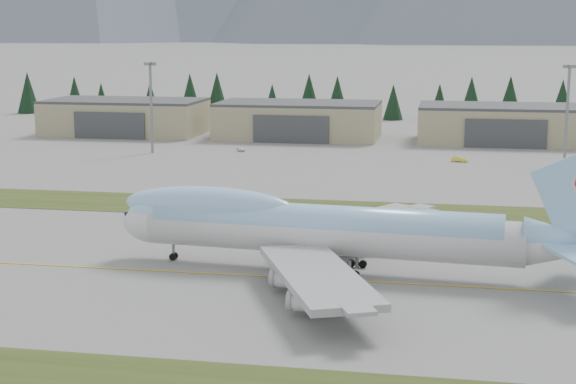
% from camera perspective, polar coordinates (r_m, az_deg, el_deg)
% --- Properties ---
extents(ground, '(7000.00, 7000.00, 0.00)m').
position_cam_1_polar(ground, '(119.43, -4.51, -5.32)').
color(ground, slate).
rests_on(ground, ground).
extents(grass_strip_far, '(400.00, 18.00, 0.08)m').
position_cam_1_polar(grass_strip_far, '(162.08, -0.41, -1.05)').
color(grass_strip_far, '#2E4017').
rests_on(grass_strip_far, ground).
extents(taxiway_line_main, '(400.00, 0.40, 0.02)m').
position_cam_1_polar(taxiway_line_main, '(119.43, -4.51, -5.32)').
color(taxiway_line_main, gold).
rests_on(taxiway_line_main, ground).
extents(boeing_747_freighter, '(67.84, 58.37, 17.86)m').
position_cam_1_polar(boeing_747_freighter, '(119.37, 2.44, -2.38)').
color(boeing_747_freighter, silver).
rests_on(boeing_747_freighter, ground).
extents(hangar_left, '(48.00, 26.60, 10.80)m').
position_cam_1_polar(hangar_left, '(280.65, -10.48, 4.81)').
color(hangar_left, tan).
rests_on(hangar_left, ground).
extents(hangar_center, '(48.00, 26.60, 10.80)m').
position_cam_1_polar(hangar_center, '(266.05, 0.69, 4.68)').
color(hangar_center, tan).
rests_on(hangar_center, ground).
extents(hangar_right, '(48.00, 26.60, 10.80)m').
position_cam_1_polar(hangar_right, '(262.64, 13.74, 4.30)').
color(hangar_right, tan).
rests_on(hangar_right, ground).
extents(floodlight_masts, '(175.78, 6.14, 23.99)m').
position_cam_1_polar(floodlight_masts, '(224.12, 3.03, 6.35)').
color(floodlight_masts, gray).
rests_on(floodlight_masts, ground).
extents(service_vehicle_a, '(3.08, 3.62, 1.17)m').
position_cam_1_polar(service_vehicle_a, '(237.41, -3.07, 2.64)').
color(service_vehicle_a, white).
rests_on(service_vehicle_a, ground).
extents(service_vehicle_b, '(4.27, 2.53, 1.33)m').
position_cam_1_polar(service_vehicle_b, '(222.54, 11.04, 1.93)').
color(service_vehicle_b, yellow).
rests_on(service_vehicle_b, ground).
extents(conifer_belt, '(276.47, 15.26, 16.25)m').
position_cam_1_polar(conifer_belt, '(325.21, 5.03, 6.08)').
color(conifer_belt, black).
rests_on(conifer_belt, ground).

